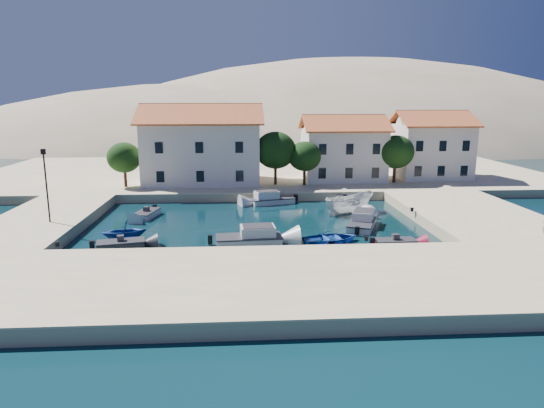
{
  "coord_description": "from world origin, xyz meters",
  "views": [
    {
      "loc": [
        -1.15,
        -33.12,
        11.18
      ],
      "look_at": [
        1.56,
        9.43,
        2.0
      ],
      "focal_mm": 32.0,
      "sensor_mm": 36.0,
      "label": 1
    }
  ],
  "objects_px": {
    "building_mid": "(343,147)",
    "building_right": "(431,144)",
    "cabin_cruiser_south": "(249,238)",
    "cabin_cruiser_east": "(362,222)",
    "boat_east": "(349,213)",
    "rowboat_south": "(331,242)",
    "lamppost": "(46,178)",
    "building_left": "(202,143)"
  },
  "relations": [
    {
      "from": "building_mid",
      "to": "building_right",
      "type": "relative_size",
      "value": 1.11
    },
    {
      "from": "building_mid",
      "to": "cabin_cruiser_south",
      "type": "distance_m",
      "value": 28.47
    },
    {
      "from": "building_mid",
      "to": "cabin_cruiser_east",
      "type": "relative_size",
      "value": 1.91
    },
    {
      "from": "cabin_cruiser_east",
      "to": "boat_east",
      "type": "bearing_deg",
      "value": 21.54
    },
    {
      "from": "boat_east",
      "to": "rowboat_south",
      "type": "bearing_deg",
      "value": 132.64
    },
    {
      "from": "cabin_cruiser_east",
      "to": "rowboat_south",
      "type": "bearing_deg",
      "value": 162.5
    },
    {
      "from": "lamppost",
      "to": "cabin_cruiser_south",
      "type": "relative_size",
      "value": 1.16
    },
    {
      "from": "building_mid",
      "to": "boat_east",
      "type": "relative_size",
      "value": 1.81
    },
    {
      "from": "building_mid",
      "to": "cabin_cruiser_south",
      "type": "height_order",
      "value": "building_mid"
    },
    {
      "from": "building_right",
      "to": "boat_east",
      "type": "distance_m",
      "value": 22.41
    },
    {
      "from": "rowboat_south",
      "to": "cabin_cruiser_east",
      "type": "xyz_separation_m",
      "value": [
        3.64,
        4.44,
        0.48
      ]
    },
    {
      "from": "building_left",
      "to": "rowboat_south",
      "type": "distance_m",
      "value": 27.61
    },
    {
      "from": "cabin_cruiser_east",
      "to": "cabin_cruiser_south",
      "type": "bearing_deg",
      "value": 134.83
    },
    {
      "from": "cabin_cruiser_south",
      "to": "rowboat_south",
      "type": "relative_size",
      "value": 1.19
    },
    {
      "from": "building_left",
      "to": "building_right",
      "type": "height_order",
      "value": "building_left"
    },
    {
      "from": "building_left",
      "to": "cabin_cruiser_south",
      "type": "bearing_deg",
      "value": -77.44
    },
    {
      "from": "cabin_cruiser_south",
      "to": "boat_east",
      "type": "bearing_deg",
      "value": 39.39
    },
    {
      "from": "building_mid",
      "to": "lamppost",
      "type": "height_order",
      "value": "building_mid"
    },
    {
      "from": "building_mid",
      "to": "lamppost",
      "type": "distance_m",
      "value": 36.21
    },
    {
      "from": "lamppost",
      "to": "cabin_cruiser_south",
      "type": "xyz_separation_m",
      "value": [
        16.86,
        -4.07,
        -4.28
      ]
    },
    {
      "from": "lamppost",
      "to": "cabin_cruiser_east",
      "type": "bearing_deg",
      "value": 0.55
    },
    {
      "from": "cabin_cruiser_south",
      "to": "boat_east",
      "type": "height_order",
      "value": "cabin_cruiser_south"
    },
    {
      "from": "rowboat_south",
      "to": "boat_east",
      "type": "xyz_separation_m",
      "value": [
        3.67,
        9.9,
        0.0
      ]
    },
    {
      "from": "building_right",
      "to": "rowboat_south",
      "type": "height_order",
      "value": "building_right"
    },
    {
      "from": "building_left",
      "to": "boat_east",
      "type": "bearing_deg",
      "value": -42.47
    },
    {
      "from": "building_left",
      "to": "cabin_cruiser_south",
      "type": "xyz_separation_m",
      "value": [
        5.36,
        -24.07,
        -5.46
      ]
    },
    {
      "from": "cabin_cruiser_south",
      "to": "rowboat_south",
      "type": "distance_m",
      "value": 6.59
    },
    {
      "from": "building_left",
      "to": "cabin_cruiser_east",
      "type": "distance_m",
      "value": 25.73
    },
    {
      "from": "building_right",
      "to": "rowboat_south",
      "type": "xyz_separation_m",
      "value": [
        -18.07,
        -26.18,
        -5.47
      ]
    },
    {
      "from": "building_right",
      "to": "lamppost",
      "type": "xyz_separation_m",
      "value": [
        -41.5,
        -22.0,
        -0.72
      ]
    },
    {
      "from": "building_left",
      "to": "boat_east",
      "type": "height_order",
      "value": "building_left"
    },
    {
      "from": "rowboat_south",
      "to": "cabin_cruiser_east",
      "type": "relative_size",
      "value": 0.82
    },
    {
      "from": "building_right",
      "to": "rowboat_south",
      "type": "relative_size",
      "value": 2.09
    },
    {
      "from": "building_left",
      "to": "cabin_cruiser_south",
      "type": "height_order",
      "value": "building_left"
    },
    {
      "from": "rowboat_south",
      "to": "cabin_cruiser_east",
      "type": "distance_m",
      "value": 5.76
    },
    {
      "from": "building_mid",
      "to": "cabin_cruiser_east",
      "type": "distance_m",
      "value": 21.41
    },
    {
      "from": "building_left",
      "to": "cabin_cruiser_south",
      "type": "relative_size",
      "value": 2.74
    },
    {
      "from": "rowboat_south",
      "to": "lamppost",
      "type": "bearing_deg",
      "value": 66.52
    },
    {
      "from": "lamppost",
      "to": "cabin_cruiser_east",
      "type": "height_order",
      "value": "lamppost"
    },
    {
      "from": "lamppost",
      "to": "rowboat_south",
      "type": "bearing_deg",
      "value": -10.11
    },
    {
      "from": "building_left",
      "to": "boat_east",
      "type": "relative_size",
      "value": 2.53
    },
    {
      "from": "boat_east",
      "to": "cabin_cruiser_east",
      "type": "bearing_deg",
      "value": 152.66
    }
  ]
}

